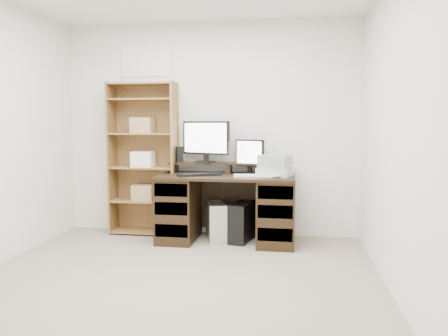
% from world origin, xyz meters
% --- Properties ---
extents(room, '(3.54, 4.04, 2.54)m').
position_xyz_m(room, '(-0.00, 0.00, 1.25)').
color(room, gray).
rests_on(room, ground).
extents(desk, '(1.50, 0.70, 0.75)m').
position_xyz_m(desk, '(0.26, 1.64, 0.39)').
color(desk, black).
rests_on(desk, ground).
extents(riser_shelf, '(1.40, 0.22, 0.12)m').
position_xyz_m(riser_shelf, '(0.26, 1.85, 0.84)').
color(riser_shelf, black).
rests_on(riser_shelf, desk).
extents(monitor_wide, '(0.58, 0.24, 0.48)m').
position_xyz_m(monitor_wide, '(-0.01, 1.84, 1.14)').
color(monitor_wide, black).
rests_on(monitor_wide, riser_shelf).
extents(monitor_small, '(0.34, 0.20, 0.39)m').
position_xyz_m(monitor_small, '(0.50, 1.82, 0.96)').
color(monitor_small, black).
rests_on(monitor_small, desk).
extents(speaker, '(0.10, 0.10, 0.18)m').
position_xyz_m(speaker, '(-0.32, 1.82, 0.96)').
color(speaker, black).
rests_on(speaker, riser_shelf).
extents(keyboard_black, '(0.50, 0.34, 0.03)m').
position_xyz_m(keyboard_black, '(-0.03, 1.54, 0.76)').
color(keyboard_black, black).
rests_on(keyboard_black, desk).
extents(keyboard_white, '(0.48, 0.18, 0.02)m').
position_xyz_m(keyboard_white, '(0.59, 1.53, 0.76)').
color(keyboard_white, white).
rests_on(keyboard_white, desk).
extents(mouse, '(0.11, 0.08, 0.04)m').
position_xyz_m(mouse, '(0.81, 1.48, 0.77)').
color(mouse, silver).
rests_on(mouse, desk).
extents(printer, '(0.41, 0.35, 0.09)m').
position_xyz_m(printer, '(0.79, 1.65, 0.79)').
color(printer, '#B6AD9E').
rests_on(printer, desk).
extents(basket, '(0.38, 0.33, 0.14)m').
position_xyz_m(basket, '(0.79, 1.65, 0.91)').
color(basket, '#93999D').
rests_on(basket, printer).
extents(tower_silver, '(0.31, 0.47, 0.43)m').
position_xyz_m(tower_silver, '(0.13, 1.66, 0.22)').
color(tower_silver, '#B0B4B8').
rests_on(tower_silver, ground).
extents(tower_black, '(0.27, 0.47, 0.44)m').
position_xyz_m(tower_black, '(0.42, 1.67, 0.22)').
color(tower_black, black).
rests_on(tower_black, ground).
extents(bookshelf, '(0.80, 0.30, 1.80)m').
position_xyz_m(bookshelf, '(-0.77, 1.86, 0.92)').
color(bookshelf, olive).
rests_on(bookshelf, ground).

